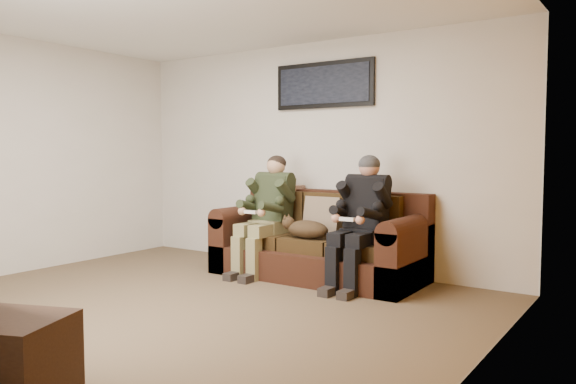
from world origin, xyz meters
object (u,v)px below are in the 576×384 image
Objects in this scene: sofa at (321,245)px; framed_poster at (324,85)px; cat at (306,229)px; person_left at (267,207)px; person_right at (361,213)px.

sofa is 1.79× the size of framed_poster.
cat is at bearing -92.35° from sofa.
person_right is at bearing 0.02° from person_left.
framed_poster is at bearing 117.38° from sofa.
sofa is 0.72m from person_right.
framed_poster is (-0.19, 0.67, 1.55)m from cat.
person_left is (-0.58, -0.19, 0.39)m from sofa.
framed_poster is at bearing 143.56° from person_right.
framed_poster reaches higher than cat.
cat is 1.70m from framed_poster.
sofa is at bearing 87.65° from cat.
sofa is 1.81m from framed_poster.
person_right reaches higher than cat.
sofa reaches higher than cat.
cat is (-0.01, -0.28, 0.20)m from sofa.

